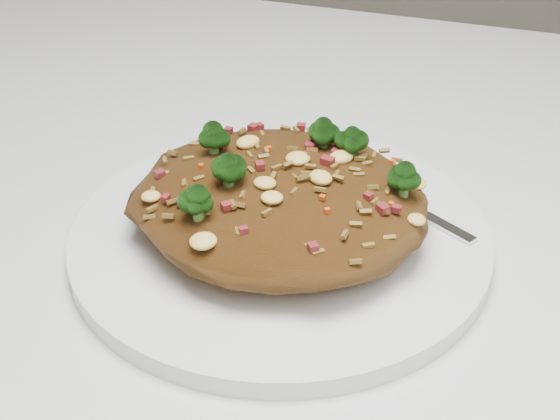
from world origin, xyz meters
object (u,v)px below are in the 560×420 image
at_px(fork, 390,196).
at_px(plate, 280,237).
at_px(fried_rice, 280,190).
at_px(dining_table, 434,311).

bearing_deg(fork, plate, -106.17).
bearing_deg(fork, fried_rice, -106.20).
bearing_deg(plate, fried_rice, 55.54).
xyz_separation_m(plate, fried_rice, (0.00, 0.00, 0.04)).
xyz_separation_m(dining_table, plate, (-0.11, -0.07, 0.10)).
distance_m(plate, fried_rice, 0.04).
height_order(plate, fork, fork).
distance_m(dining_table, plate, 0.16).
distance_m(plate, fork, 0.09).
bearing_deg(dining_table, fried_rice, -145.89).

